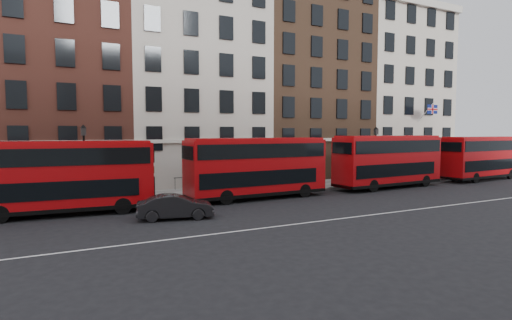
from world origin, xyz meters
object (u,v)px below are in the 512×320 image
bus_b (60,176)px  bus_e (482,157)px  bus_c (257,166)px  bus_d (388,160)px  traffic_light (443,156)px  car_front (175,207)px

bus_b → bus_e: bearing=3.9°
bus_c → bus_d: (13.08, -0.00, 0.06)m
bus_b → traffic_light: 35.89m
bus_b → car_front: 7.31m
bus_c → bus_e: 26.08m
car_front → bus_e: bearing=-70.6°
bus_d → car_front: bearing=-172.5°
car_front → traffic_light: 30.68m
car_front → traffic_light: traffic_light is taller
bus_b → bus_d: size_ratio=0.95×
bus_b → bus_d: bus_d is taller
bus_b → bus_c: size_ratio=0.98×
car_front → bus_c: bearing=-48.3°
bus_c → bus_e: bus_c is taller
bus_b → car_front: (5.82, -4.09, -1.67)m
traffic_light → bus_d: bearing=-168.1°
bus_e → bus_c: bearing=175.7°
bus_c → car_front: bearing=-152.8°
bus_d → car_front: size_ratio=2.62×
bus_c → bus_b: bearing=177.9°
bus_d → traffic_light: (9.65, 2.03, -0.05)m
car_front → traffic_light: size_ratio=1.31×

